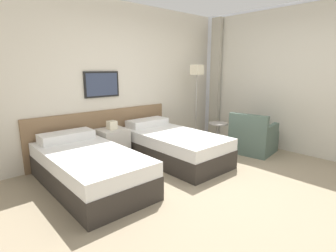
{
  "coord_description": "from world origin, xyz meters",
  "views": [
    {
      "loc": [
        -2.69,
        -1.94,
        1.56
      ],
      "look_at": [
        0.08,
        1.17,
        0.64
      ],
      "focal_mm": 28.0,
      "sensor_mm": 36.0,
      "label": 1
    }
  ],
  "objects": [
    {
      "name": "ground_plane",
      "position": [
        0.0,
        0.0,
        0.0
      ],
      "size": [
        16.0,
        16.0,
        0.0
      ],
      "primitive_type": "plane",
      "color": "gray"
    },
    {
      "name": "wall_headboard",
      "position": [
        -0.03,
        2.25,
        1.3
      ],
      "size": [
        10.0,
        0.1,
        2.7
      ],
      "color": "beige",
      "rests_on": "ground_plane"
    },
    {
      "name": "wall_window",
      "position": [
        2.28,
        -0.03,
        1.34
      ],
      "size": [
        0.21,
        4.72,
        2.7
      ],
      "color": "white",
      "rests_on": "ground_plane"
    },
    {
      "name": "bed_near_door",
      "position": [
        -1.28,
        1.24,
        0.25
      ],
      "size": [
        0.97,
        1.92,
        0.62
      ],
      "color": "#332D28",
      "rests_on": "ground_plane"
    },
    {
      "name": "bed_near_window",
      "position": [
        0.25,
        1.24,
        0.25
      ],
      "size": [
        0.97,
        1.92,
        0.62
      ],
      "color": "#332D28",
      "rests_on": "ground_plane"
    },
    {
      "name": "nightstand",
      "position": [
        -0.52,
        1.92,
        0.28
      ],
      "size": [
        0.46,
        0.44,
        0.69
      ],
      "color": "beige",
      "rests_on": "ground_plane"
    },
    {
      "name": "floor_lamp",
      "position": [
        1.4,
        1.75,
        1.31
      ],
      "size": [
        0.24,
        0.24,
        1.63
      ],
      "color": "#9E9993",
      "rests_on": "ground_plane"
    },
    {
      "name": "side_table",
      "position": [
        1.31,
        1.08,
        0.36
      ],
      "size": [
        0.36,
        0.36,
        0.53
      ],
      "color": "gray",
      "rests_on": "ground_plane"
    },
    {
      "name": "armchair",
      "position": [
        1.66,
        0.53,
        0.26
      ],
      "size": [
        0.81,
        0.8,
        0.76
      ],
      "rotation": [
        0.0,
        0.0,
        1.72
      ],
      "color": "#4C6056",
      "rests_on": "ground_plane"
    }
  ]
}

